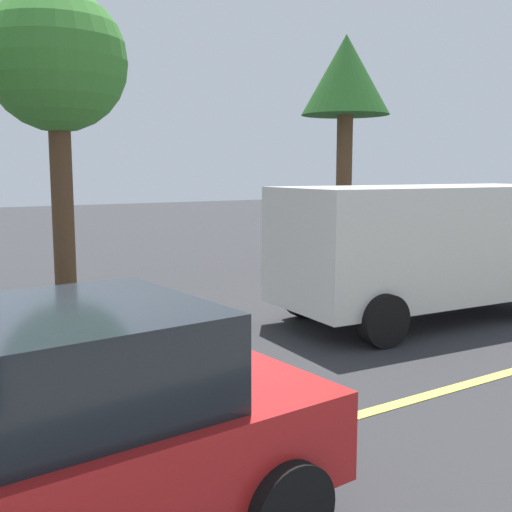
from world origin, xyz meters
name	(u,v)px	position (x,y,z in m)	size (l,w,h in m)	color
lane_marking_centre	(294,434)	(3.00, 0.00, 0.01)	(28.00, 0.16, 0.01)	#E0D14C
white_van	(430,243)	(7.63, 2.52, 1.27)	(5.34, 2.59, 2.20)	silver
car_red_far_lane	(35,437)	(0.55, -0.60, 0.80)	(4.01, 2.30, 1.59)	red
tree_left_verge	(57,66)	(2.78, 6.63, 4.23)	(2.43, 2.43, 5.53)	#513823
tree_right_verge	(346,82)	(9.61, 6.99, 4.51)	(2.09, 2.09, 5.61)	#513823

